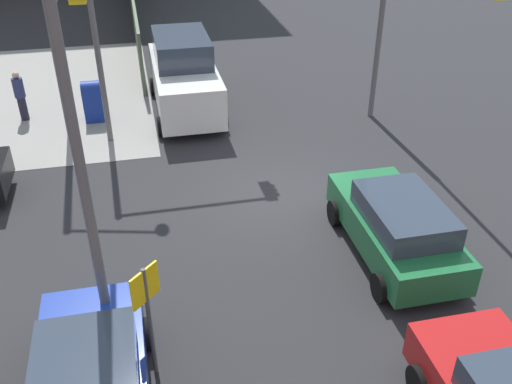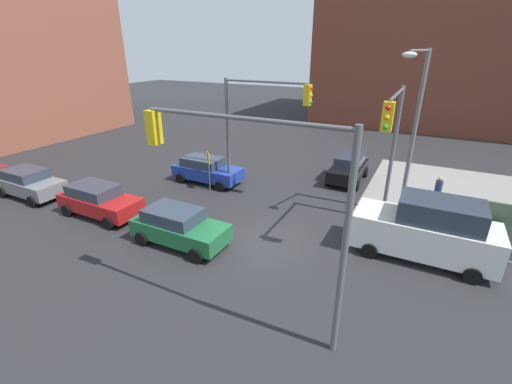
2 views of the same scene
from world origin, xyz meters
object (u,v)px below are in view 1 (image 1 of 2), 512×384
(traffic_signal_nw_corner, at_px, (78,82))
(van_white_delivery, at_px, (184,76))
(mailbox_blue, at_px, (93,100))
(pedestrian_crossing, at_px, (20,95))
(sedan_green, at_px, (397,225))

(traffic_signal_nw_corner, bearing_deg, van_white_delivery, -16.60)
(mailbox_blue, bearing_deg, van_white_delivery, -85.23)
(van_white_delivery, xyz_separation_m, pedestrian_crossing, (0.33, 5.60, -0.37))
(traffic_signal_nw_corner, height_order, sedan_green, traffic_signal_nw_corner)
(pedestrian_crossing, bearing_deg, mailbox_blue, 177.08)
(mailbox_blue, bearing_deg, traffic_signal_nw_corner, -176.74)
(traffic_signal_nw_corner, relative_size, mailbox_blue, 4.55)
(mailbox_blue, xyz_separation_m, van_white_delivery, (0.27, -3.20, 0.52))
(sedan_green, xyz_separation_m, pedestrian_crossing, (9.92, 9.34, 0.06))
(van_white_delivery, height_order, pedestrian_crossing, van_white_delivery)
(mailbox_blue, height_order, pedestrian_crossing, pedestrian_crossing)
(traffic_signal_nw_corner, height_order, mailbox_blue, traffic_signal_nw_corner)
(mailbox_blue, bearing_deg, pedestrian_crossing, 75.96)
(sedan_green, distance_m, van_white_delivery, 10.30)
(sedan_green, relative_size, pedestrian_crossing, 2.45)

